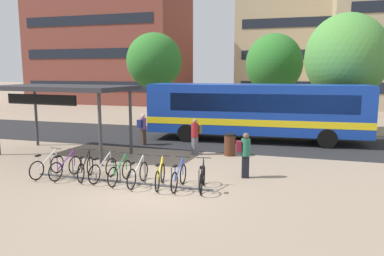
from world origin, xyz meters
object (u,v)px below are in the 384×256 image
at_px(parked_bicycle_silver_5, 138,174).
at_px(commuter_maroon_pack_1, 245,152).
at_px(commuter_olive_pack_0, 195,134).
at_px(parked_bicycle_silver_3, 103,170).
at_px(parked_bicycle_black_8, 202,179).
at_px(transit_shelter, 62,90).
at_px(street_tree_0, 346,57).
at_px(parked_bicycle_blue_7, 179,177).
at_px(trash_bin, 230,145).
at_px(parked_bicycle_yellow_6, 160,176).
at_px(parked_bicycle_green_4, 120,172).
at_px(street_tree_1, 274,64).
at_px(parked_bicycle_purple_1, 66,168).
at_px(commuter_navy_pack_2, 143,127).
at_px(parked_bicycle_white_0, 47,166).
at_px(city_bus, 255,110).
at_px(parked_bicycle_black_2, 86,168).
at_px(street_tree_2, 154,61).

relative_size(parked_bicycle_silver_5, commuter_maroon_pack_1, 1.02).
relative_size(commuter_olive_pack_0, commuter_maroon_pack_1, 1.01).
bearing_deg(parked_bicycle_silver_3, parked_bicycle_black_8, -85.36).
height_order(transit_shelter, street_tree_0, street_tree_0).
distance_m(parked_bicycle_blue_7, parked_bicycle_black_8, 0.81).
bearing_deg(trash_bin, parked_bicycle_yellow_6, -104.20).
xyz_separation_m(parked_bicycle_green_4, street_tree_1, (3.92, 17.60, 4.09)).
relative_size(parked_bicycle_blue_7, trash_bin, 1.67).
bearing_deg(parked_bicycle_purple_1, parked_bicycle_black_8, -82.66).
relative_size(commuter_maroon_pack_1, commuter_navy_pack_2, 1.02).
bearing_deg(street_tree_0, parked_bicycle_white_0, -130.42).
bearing_deg(parked_bicycle_black_8, city_bus, -13.22).
bearing_deg(trash_bin, parked_bicycle_blue_7, -97.59).
relative_size(parked_bicycle_purple_1, street_tree_1, 0.25).
bearing_deg(city_bus, transit_shelter, 33.11).
xyz_separation_m(parked_bicycle_black_2, commuter_maroon_pack_1, (5.60, 1.77, 0.59)).
relative_size(parked_bicycle_purple_1, transit_shelter, 0.25).
bearing_deg(commuter_navy_pack_2, parked_bicycle_yellow_6, -135.53).
xyz_separation_m(parked_bicycle_white_0, parked_bicycle_blue_7, (5.22, 0.03, 0.00)).
bearing_deg(transit_shelter, parked_bicycle_purple_1, -49.82).
distance_m(parked_bicycle_green_4, parked_bicycle_black_8, 3.01).
height_order(parked_bicycle_yellow_6, trash_bin, trash_bin).
distance_m(parked_bicycle_white_0, street_tree_0, 18.42).
relative_size(city_bus, parked_bicycle_yellow_6, 7.14).
bearing_deg(commuter_olive_pack_0, parked_bicycle_silver_5, 23.60).
bearing_deg(parked_bicycle_yellow_6, parked_bicycle_purple_1, 78.12).
bearing_deg(parked_bicycle_white_0, commuter_maroon_pack_1, -67.68).
relative_size(parked_bicycle_purple_1, parked_bicycle_green_4, 1.00).
bearing_deg(street_tree_0, parked_bicycle_green_4, -122.30).
relative_size(parked_bicycle_purple_1, street_tree_0, 0.23).
height_order(parked_bicycle_silver_3, parked_bicycle_black_8, same).
bearing_deg(commuter_navy_pack_2, parked_bicycle_silver_5, -141.38).
height_order(city_bus, parked_bicycle_white_0, city_bus).
height_order(parked_bicycle_black_8, commuter_olive_pack_0, commuter_olive_pack_0).
bearing_deg(city_bus, parked_bicycle_green_4, 65.90).
bearing_deg(parked_bicycle_yellow_6, street_tree_2, 11.87).
bearing_deg(parked_bicycle_black_8, parked_bicycle_black_2, 79.55).
distance_m(city_bus, parked_bicycle_white_0, 11.55).
height_order(parked_bicycle_purple_1, commuter_maroon_pack_1, commuter_maroon_pack_1).
bearing_deg(street_tree_1, street_tree_0, -40.73).
bearing_deg(commuter_navy_pack_2, street_tree_0, -40.48).
relative_size(commuter_navy_pack_2, street_tree_1, 0.25).
xyz_separation_m(parked_bicycle_purple_1, parked_bicycle_silver_3, (1.50, 0.10, 0.00)).
bearing_deg(parked_bicycle_black_2, street_tree_0, -50.59).
bearing_deg(parked_bicycle_black_8, parked_bicycle_silver_5, 83.57).
distance_m(parked_bicycle_black_2, street_tree_1, 18.75).
xyz_separation_m(parked_bicycle_silver_5, trash_bin, (2.20, 5.43, 0.13)).
relative_size(city_bus, trash_bin, 11.79).
bearing_deg(parked_bicycle_green_4, city_bus, -19.74).
bearing_deg(commuter_olive_pack_0, street_tree_1, -161.64).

